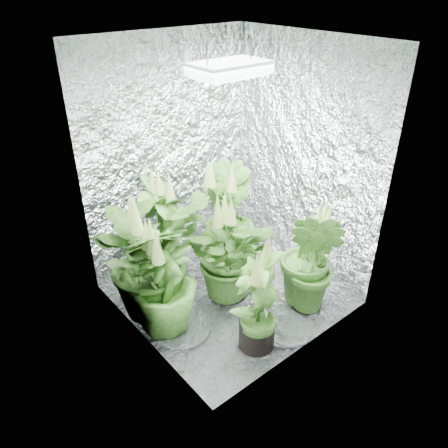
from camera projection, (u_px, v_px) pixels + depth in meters
name	position (u px, v px, depth m)	size (l,w,h in m)	color
ground	(228.00, 294.00, 3.68)	(1.60, 1.60, 0.00)	white
walls	(229.00, 187.00, 3.18)	(1.62, 1.62, 2.00)	white
ceiling	(230.00, 39.00, 2.68)	(1.60, 1.60, 0.01)	white
grow_lamp	(230.00, 69.00, 2.77)	(0.50, 0.30, 0.22)	gray
plant_a	(150.00, 258.00, 3.28)	(1.06, 1.06, 1.04)	black
plant_b	(161.00, 227.00, 3.76)	(0.65, 0.65, 1.00)	black
plant_c	(227.00, 219.00, 3.83)	(0.55, 0.55, 1.05)	black
plant_d	(163.00, 281.00, 3.11)	(0.61, 0.61, 0.99)	black
plant_e	(230.00, 251.00, 3.45)	(1.00, 1.00, 0.94)	black
plant_f	(258.00, 302.00, 2.99)	(0.60, 0.60, 0.89)	black
plant_g	(311.00, 259.00, 3.35)	(0.54, 0.54, 0.97)	black
circulation_fan	(243.00, 232.00, 4.29)	(0.15, 0.29, 0.34)	black
plant_label	(266.00, 312.00, 3.05)	(0.04, 0.01, 0.07)	white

